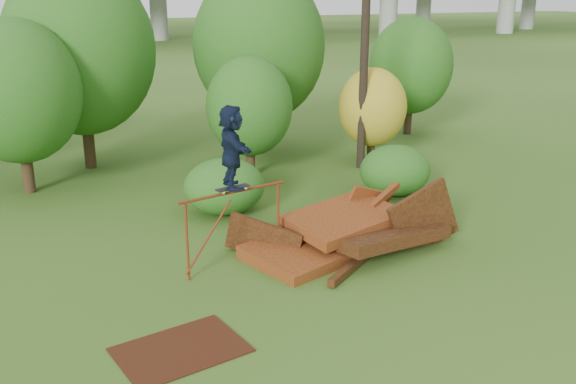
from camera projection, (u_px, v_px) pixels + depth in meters
name	position (u px, v px, depth m)	size (l,w,h in m)	color
ground	(359.00, 286.00, 13.55)	(240.00, 240.00, 0.00)	#2D5116
scrap_pile	(347.00, 234.00, 15.34)	(5.63, 3.40, 2.04)	#4E200D
grind_rail	(234.00, 213.00, 14.11)	(2.59, 0.69, 1.81)	maroon
skateboard	(233.00, 188.00, 13.92)	(0.81, 0.39, 0.08)	black
skater	(232.00, 147.00, 13.64)	(1.67, 0.53, 1.81)	black
flat_plate	(181.00, 350.00, 11.16)	(2.14, 1.53, 0.03)	#37190B
tree_0	(17.00, 92.00, 18.79)	(3.71, 3.71, 5.24)	black
tree_1	(80.00, 49.00, 21.21)	(4.97, 4.97, 6.91)	black
tree_2	(249.00, 107.00, 20.69)	(2.81, 2.81, 3.96)	black
tree_3	(259.00, 46.00, 23.59)	(4.87, 4.87, 6.75)	black
tree_4	(372.00, 107.00, 22.74)	(2.43, 2.43, 3.35)	black
tree_5	(411.00, 66.00, 26.66)	(3.48, 3.48, 4.89)	black
shrub_left	(224.00, 186.00, 17.71)	(2.25, 2.08, 1.56)	#184813
shrub_right	(395.00, 170.00, 19.28)	(2.16, 1.98, 1.53)	#184813
utility_pole	(366.00, 12.00, 20.83)	(1.40, 0.28, 10.31)	black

